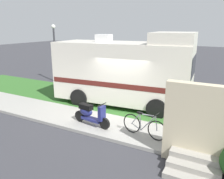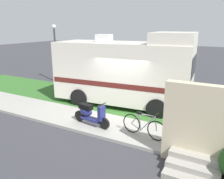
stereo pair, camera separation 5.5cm
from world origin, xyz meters
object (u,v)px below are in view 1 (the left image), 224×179
(scooter, at_px, (90,114))
(street_lamp_post, at_px, (55,48))
(bottle_green, at_px, (201,143))
(bicycle, at_px, (144,126))
(motorhome_rv, at_px, (124,71))
(pickup_truck_near, at_px, (107,68))

(scooter, height_order, street_lamp_post, street_lamp_post)
(bottle_green, bearing_deg, bicycle, -172.41)
(motorhome_rv, bearing_deg, pickup_truck_near, 128.28)
(pickup_truck_near, bearing_deg, scooter, -65.29)
(motorhome_rv, relative_size, bottle_green, 29.46)
(motorhome_rv, relative_size, street_lamp_post, 1.70)
(bicycle, relative_size, bottle_green, 7.41)
(scooter, bearing_deg, bicycle, 1.62)
(motorhome_rv, relative_size, scooter, 3.93)
(bottle_green, bearing_deg, pickup_truck_near, 136.75)
(pickup_truck_near, distance_m, bottle_green, 10.29)
(scooter, distance_m, bicycle, 2.21)
(motorhome_rv, height_order, street_lamp_post, street_lamp_post)
(street_lamp_post, bearing_deg, scooter, -39.31)
(pickup_truck_near, bearing_deg, motorhome_rv, -51.72)
(motorhome_rv, xyz_separation_m, bottle_green, (4.11, -2.77, -1.51))
(motorhome_rv, distance_m, bottle_green, 5.18)
(scooter, distance_m, pickup_truck_near, 8.10)
(bicycle, distance_m, street_lamp_post, 10.07)
(street_lamp_post, bearing_deg, bottle_green, -24.95)
(motorhome_rv, distance_m, scooter, 3.29)
(scooter, distance_m, street_lamp_post, 8.32)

